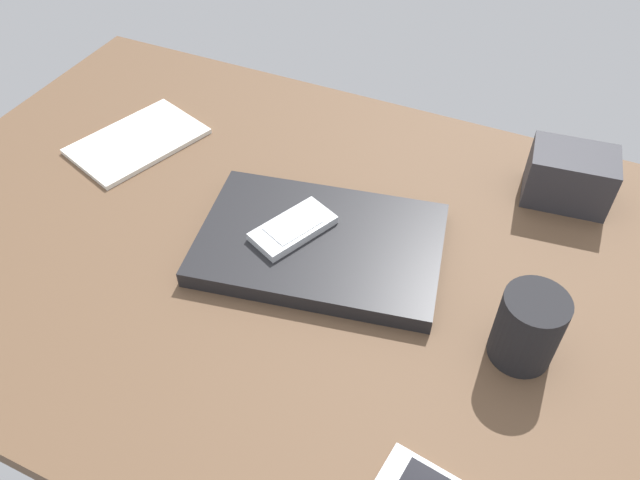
{
  "coord_description": "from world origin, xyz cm",
  "views": [
    {
      "loc": [
        29.05,
        -52.67,
        65.35
      ],
      "look_at": [
        4.58,
        1.15,
        5.0
      ],
      "focal_mm": 34.59,
      "sensor_mm": 36.0,
      "label": 1
    }
  ],
  "objects_px": {
    "desk_organizer": "(569,176)",
    "notepad": "(138,141)",
    "cell_phone_on_laptop": "(293,228)",
    "pen_cup": "(528,328)",
    "laptop_closed": "(320,244)"
  },
  "relations": [
    {
      "from": "notepad",
      "to": "desk_organizer",
      "type": "xyz_separation_m",
      "value": [
        0.67,
        0.15,
        0.04
      ]
    },
    {
      "from": "notepad",
      "to": "desk_organizer",
      "type": "relative_size",
      "value": 1.72
    },
    {
      "from": "desk_organizer",
      "to": "notepad",
      "type": "bearing_deg",
      "value": -173.77
    },
    {
      "from": "pen_cup",
      "to": "laptop_closed",
      "type": "bearing_deg",
      "value": 168.98
    },
    {
      "from": "laptop_closed",
      "to": "desk_organizer",
      "type": "relative_size",
      "value": 2.74
    },
    {
      "from": "cell_phone_on_laptop",
      "to": "pen_cup",
      "type": "xyz_separation_m",
      "value": [
        0.33,
        -0.05,
        0.02
      ]
    },
    {
      "from": "pen_cup",
      "to": "cell_phone_on_laptop",
      "type": "bearing_deg",
      "value": 170.99
    },
    {
      "from": "pen_cup",
      "to": "desk_organizer",
      "type": "bearing_deg",
      "value": 89.62
    },
    {
      "from": "cell_phone_on_laptop",
      "to": "notepad",
      "type": "relative_size",
      "value": 0.62
    },
    {
      "from": "cell_phone_on_laptop",
      "to": "desk_organizer",
      "type": "xyz_separation_m",
      "value": [
        0.33,
        0.26,
        0.01
      ]
    },
    {
      "from": "notepad",
      "to": "desk_organizer",
      "type": "distance_m",
      "value": 0.69
    },
    {
      "from": "desk_organizer",
      "to": "pen_cup",
      "type": "bearing_deg",
      "value": -97.1
    },
    {
      "from": "laptop_closed",
      "to": "pen_cup",
      "type": "distance_m",
      "value": 0.29
    },
    {
      "from": "laptop_closed",
      "to": "notepad",
      "type": "relative_size",
      "value": 1.6
    },
    {
      "from": "cell_phone_on_laptop",
      "to": "desk_organizer",
      "type": "relative_size",
      "value": 1.07
    }
  ]
}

